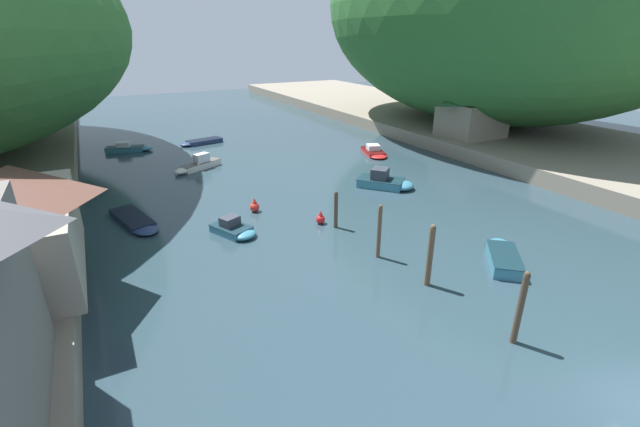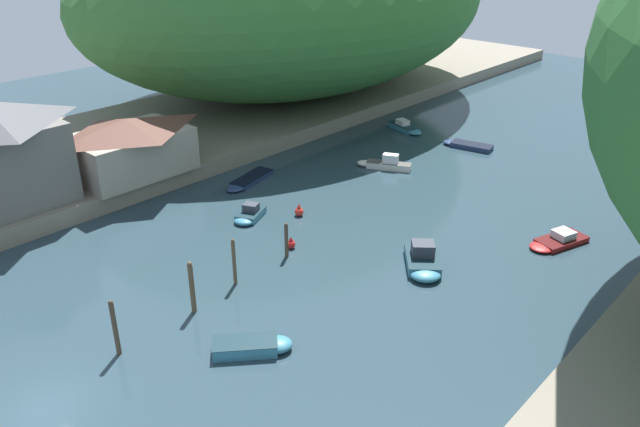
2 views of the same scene
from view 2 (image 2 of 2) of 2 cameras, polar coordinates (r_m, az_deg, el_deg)
The scene contains 19 objects.
water_surface at distance 49.78m, azimuth 8.50°, elevation 0.41°, with size 130.00×130.00×0.00m, color #283D47.
left_bank at distance 67.91m, azimuth -11.36°, elevation 7.86°, with size 22.00×120.00×1.45m.
boathouse_shed at distance 53.72m, azimuth -17.02°, elevation 5.96°, with size 6.70×10.01×4.72m.
boat_open_rowboat at distance 54.31m, azimuth -6.65°, elevation 2.99°, with size 2.88×5.85×0.41m.
boat_moored_right at distance 41.56m, azimuth 9.41°, elevation -4.35°, with size 4.53×4.82×1.57m.
boat_yellow_tender at distance 64.07m, azimuth 13.19°, elevation 6.11°, with size 5.17×2.51×0.47m.
boat_far_right_bank at distance 34.07m, azimuth -5.96°, elevation -11.95°, with size 3.91×4.17×0.70m.
boat_small_dinghy at distance 46.99m, azimuth 20.87°, elevation -2.35°, with size 3.14×4.97×0.93m.
boat_white_cruiser at distance 47.80m, azimuth -6.50°, elevation -0.12°, with size 2.70×3.50×1.11m.
boat_red_skiff at distance 67.98m, azimuth 7.85°, elevation 7.79°, with size 4.97×2.76×1.05m.
boat_near_quay at distance 57.36m, azimuth 5.85°, elevation 4.54°, with size 4.97×3.18×1.40m.
mooring_post_nearest at distance 34.62m, azimuth -18.25°, elevation -9.85°, with size 0.27×0.27×3.37m.
mooring_post_second at distance 36.88m, azimuth -11.63°, elevation -6.59°, with size 0.30×0.30×3.36m.
mooring_post_middle at distance 39.09m, azimuth -7.86°, elevation -4.38°, with size 0.24×0.24×3.22m.
mooring_post_fourth at distance 42.01m, azimuth -3.09°, elevation -2.41°, with size 0.26×0.26×2.54m.
channel_buoy_near at distance 43.44m, azimuth -2.66°, elevation -2.77°, with size 0.61×0.61×0.91m.
channel_buoy_far at distance 47.99m, azimuth -1.92°, elevation 0.23°, with size 0.68×0.68×1.03m.
person_on_quay at distance 51.98m, azimuth -19.11°, elevation 3.27°, with size 0.29×0.41×1.69m.
person_by_boathouse at distance 49.48m, azimuth -26.18°, elevation 0.84°, with size 0.34×0.43×1.69m.
Camera 2 is at (24.67, -7.70, 21.16)m, focal length 35.00 mm.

